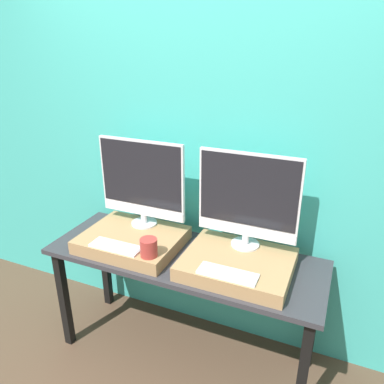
# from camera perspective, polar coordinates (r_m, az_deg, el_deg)

# --- Properties ---
(wall_back) EXTENTS (8.00, 0.04, 2.60)m
(wall_back) POSITION_cam_1_polar(r_m,az_deg,el_deg) (2.30, 2.33, 6.74)
(wall_back) COLOR teal
(wall_back) RESTS_ON ground_plane
(workbench) EXTENTS (1.63, 0.57, 0.74)m
(workbench) POSITION_cam_1_polar(r_m,az_deg,el_deg) (2.27, -1.26, -11.53)
(workbench) COLOR #2D2D33
(workbench) RESTS_ON ground_plane
(wooden_riser_left) EXTENTS (0.58, 0.47, 0.08)m
(wooden_riser_left) POSITION_cam_1_polar(r_m,az_deg,el_deg) (2.32, -9.03, -7.18)
(wooden_riser_left) COLOR #99754C
(wooden_riser_left) RESTS_ON workbench
(monitor_left) EXTENTS (0.56, 0.16, 0.55)m
(monitor_left) POSITION_cam_1_polar(r_m,az_deg,el_deg) (2.29, -7.65, 1.67)
(monitor_left) COLOR silver
(monitor_left) RESTS_ON wooden_riser_left
(keyboard_left) EXTENTS (0.30, 0.11, 0.01)m
(keyboard_left) POSITION_cam_1_polar(r_m,az_deg,el_deg) (2.18, -11.52, -8.12)
(keyboard_left) COLOR silver
(keyboard_left) RESTS_ON wooden_riser_left
(mug) EXTENTS (0.09, 0.09, 0.10)m
(mug) POSITION_cam_1_polar(r_m,az_deg,el_deg) (2.05, -6.61, -8.40)
(mug) COLOR #9E332D
(mug) RESTS_ON wooden_riser_left
(wooden_riser_right) EXTENTS (0.58, 0.47, 0.08)m
(wooden_riser_right) POSITION_cam_1_polar(r_m,az_deg,el_deg) (2.08, 6.92, -10.82)
(wooden_riser_right) COLOR #99754C
(wooden_riser_right) RESTS_ON workbench
(monitor_right) EXTENTS (0.56, 0.16, 0.55)m
(monitor_right) POSITION_cam_1_polar(r_m,az_deg,el_deg) (2.05, 8.52, -0.95)
(monitor_right) COLOR silver
(monitor_right) RESTS_ON wooden_riser_right
(keyboard_right) EXTENTS (0.30, 0.11, 0.01)m
(keyboard_right) POSITION_cam_1_polar(r_m,az_deg,el_deg) (1.92, 5.45, -12.28)
(keyboard_right) COLOR silver
(keyboard_right) RESTS_ON wooden_riser_right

